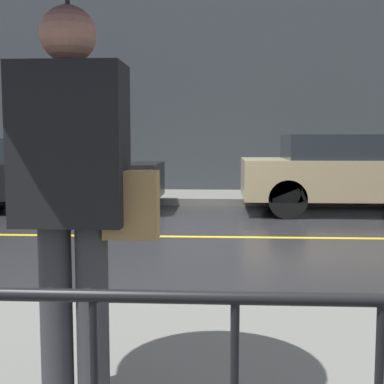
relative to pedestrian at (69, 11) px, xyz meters
name	(u,v)px	position (x,y,z in m)	size (l,w,h in m)	color
ground_plane	(185,237)	(0.13, 5.29, -1.96)	(80.00, 80.00, 0.00)	#262628
sidewalk_far	(198,197)	(0.13, 9.94, -1.88)	(28.00, 2.07, 0.15)	slate
lane_marking	(185,237)	(0.13, 5.29, -1.95)	(25.20, 0.12, 0.01)	gold
building_storefront	(201,64)	(0.13, 11.12, 1.29)	(28.00, 0.30, 6.49)	#383D42
pedestrian	(69,11)	(0.00, 0.00, 0.00)	(1.15, 1.15, 2.27)	#333338
car_black	(41,174)	(-2.87, 7.96, -1.22)	(4.60, 1.72, 1.42)	black
car_tan	(347,173)	(3.05, 7.96, -1.18)	(4.03, 1.83, 1.49)	tan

